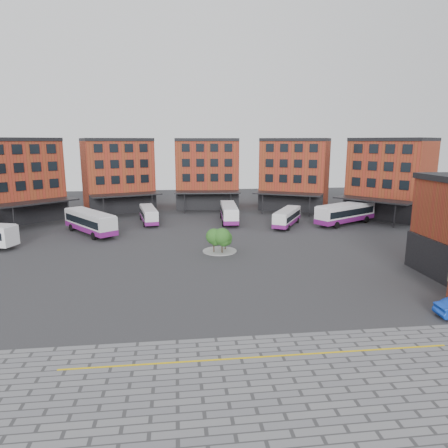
{
  "coord_description": "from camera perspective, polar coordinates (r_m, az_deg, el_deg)",
  "views": [
    {
      "loc": [
        -3.31,
        -37.54,
        14.01
      ],
      "look_at": [
        2.35,
        10.17,
        4.0
      ],
      "focal_mm": 32.0,
      "sensor_mm": 36.0,
      "label": 1
    }
  ],
  "objects": [
    {
      "name": "bus_b",
      "position": [
        64.4,
        -18.6,
        0.29
      ],
      "size": [
        9.58,
        11.64,
        3.48
      ],
      "rotation": [
        0.0,
        0.0,
        0.63
      ],
      "color": "silver",
      "rests_on": "ground"
    },
    {
      "name": "bus_f",
      "position": [
        71.25,
        16.96,
        1.5
      ],
      "size": [
        12.45,
        8.81,
        3.57
      ],
      "rotation": [
        0.0,
        0.0,
        -1.05
      ],
      "color": "white",
      "rests_on": "ground"
    },
    {
      "name": "tree_island",
      "position": [
        50.83,
        -0.5,
        -2.11
      ],
      "size": [
        4.4,
        4.4,
        3.3
      ],
      "color": "gray",
      "rests_on": "ground"
    },
    {
      "name": "bus_c",
      "position": [
        70.51,
        -10.72,
        1.34
      ],
      "size": [
        3.91,
        10.03,
        2.76
      ],
      "rotation": [
        0.0,
        0.0,
        0.17
      ],
      "color": "silver",
      "rests_on": "ground"
    },
    {
      "name": "main_building",
      "position": [
        76.11,
        -7.89,
        6.54
      ],
      "size": [
        94.14,
        42.48,
        14.6
      ],
      "color": "brown",
      "rests_on": "ground"
    },
    {
      "name": "bus_d",
      "position": [
        70.04,
        0.73,
        1.63
      ],
      "size": [
        3.29,
        11.14,
        3.1
      ],
      "rotation": [
        0.0,
        0.0,
        -0.06
      ],
      "color": "white",
      "rests_on": "ground"
    },
    {
      "name": "ground",
      "position": [
        40.21,
        -1.64,
        -8.63
      ],
      "size": [
        160.0,
        160.0,
        0.0
      ],
      "primitive_type": "plane",
      "color": "#28282B",
      "rests_on": "ground"
    },
    {
      "name": "paving_zone",
      "position": [
        21.58,
        10.5,
        -28.9
      ],
      "size": [
        50.0,
        22.0,
        0.02
      ],
      "primitive_type": "cube",
      "color": "slate",
      "rests_on": "ground"
    },
    {
      "name": "yellow_line",
      "position": [
        27.89,
        5.42,
        -18.37
      ],
      "size": [
        26.0,
        0.15,
        0.02
      ],
      "primitive_type": "cube",
      "color": "gold",
      "rests_on": "paving_zone"
    },
    {
      "name": "bus_e",
      "position": [
        67.57,
        8.98,
        0.98
      ],
      "size": [
        7.03,
        9.88,
        2.83
      ],
      "rotation": [
        0.0,
        0.0,
        -0.52
      ],
      "color": "white",
      "rests_on": "ground"
    }
  ]
}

